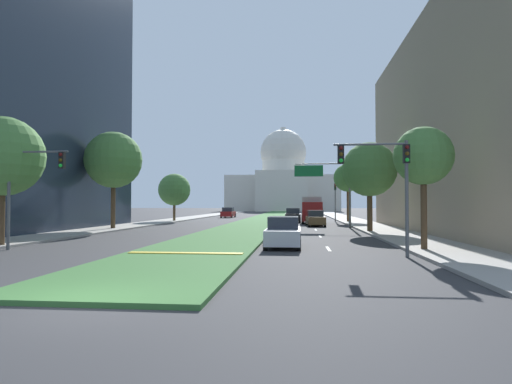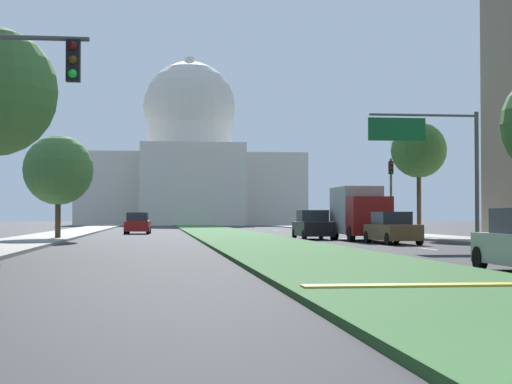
% 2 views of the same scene
% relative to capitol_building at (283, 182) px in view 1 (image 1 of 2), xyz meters
% --- Properties ---
extents(ground_plane, '(294.63, 294.63, 0.00)m').
position_rel_capitol_building_xyz_m(ground_plane, '(0.00, -66.24, -9.53)').
color(ground_plane, '#333335').
extents(grass_median, '(5.78, 120.53, 0.14)m').
position_rel_capitol_building_xyz_m(grass_median, '(0.00, -72.93, -9.46)').
color(grass_median, '#386B33').
rests_on(grass_median, ground_plane).
extents(median_curb_nose, '(5.20, 0.50, 0.04)m').
position_rel_capitol_building_xyz_m(median_curb_nose, '(0.00, -123.74, -9.37)').
color(median_curb_nose, gold).
rests_on(median_curb_nose, grass_median).
extents(lane_dashes_right, '(0.16, 66.42, 0.01)m').
position_rel_capitol_building_xyz_m(lane_dashes_right, '(6.62, -91.28, -9.52)').
color(lane_dashes_right, silver).
rests_on(lane_dashes_right, ground_plane).
extents(sidewalk_left, '(4.00, 120.53, 0.15)m').
position_rel_capitol_building_xyz_m(sidewalk_left, '(-12.35, -79.63, -9.45)').
color(sidewalk_left, '#9E9991').
rests_on(sidewalk_left, ground_plane).
extents(sidewalk_right, '(4.00, 120.53, 0.15)m').
position_rel_capitol_building_xyz_m(sidewalk_right, '(12.35, -79.63, -9.45)').
color(sidewalk_right, '#9E9991').
rests_on(sidewalk_right, ground_plane).
extents(capitol_building, '(35.91, 29.47, 28.11)m').
position_rel_capitol_building_xyz_m(capitol_building, '(0.00, 0.00, 0.00)').
color(capitol_building, beige).
rests_on(capitol_building, ground_plane).
extents(traffic_light_near_left, '(3.34, 0.35, 5.20)m').
position_rel_capitol_building_xyz_m(traffic_light_near_left, '(-9.01, -121.94, -5.73)').
color(traffic_light_near_left, '#515456').
rests_on(traffic_light_near_left, ground_plane).
extents(traffic_light_near_right, '(3.34, 0.35, 5.20)m').
position_rel_capitol_building_xyz_m(traffic_light_near_right, '(9.01, -123.08, -5.73)').
color(traffic_light_near_right, '#515456').
rests_on(traffic_light_near_right, ground_plane).
extents(traffic_light_far_right, '(0.28, 0.35, 5.20)m').
position_rel_capitol_building_xyz_m(traffic_light_far_right, '(9.85, -86.21, -6.21)').
color(traffic_light_far_right, '#515456').
rests_on(traffic_light_far_right, ground_plane).
extents(overhead_guide_sign, '(5.48, 0.20, 6.50)m').
position_rel_capitol_building_xyz_m(overhead_guide_sign, '(8.02, -100.41, -4.88)').
color(overhead_guide_sign, '#515456').
rests_on(overhead_guide_sign, ground_plane).
extents(street_tree_left_near, '(4.33, 4.33, 7.13)m').
position_rel_capitol_building_xyz_m(street_tree_left_near, '(-10.97, -120.91, -4.57)').
color(street_tree_left_near, '#4C3823').
rests_on(street_tree_left_near, ground_plane).
extents(street_tree_right_near, '(2.89, 2.89, 6.19)m').
position_rel_capitol_building_xyz_m(street_tree_right_near, '(11.21, -120.82, -4.82)').
color(street_tree_right_near, '#4C3823').
rests_on(street_tree_right_near, ground_plane).
extents(street_tree_left_mid, '(5.14, 5.14, 8.96)m').
position_rel_capitol_building_xyz_m(street_tree_left_mid, '(-11.79, -105.17, -3.16)').
color(street_tree_left_mid, '#4C3823').
rests_on(street_tree_left_mid, ground_plane).
extents(street_tree_right_mid, '(4.48, 4.48, 7.45)m').
position_rel_capitol_building_xyz_m(street_tree_right_mid, '(10.90, -106.74, -4.34)').
color(street_tree_right_mid, '#4C3823').
rests_on(street_tree_right_mid, ground_plane).
extents(street_tree_left_far, '(4.21, 4.21, 6.33)m').
position_rel_capitol_building_xyz_m(street_tree_left_far, '(-11.22, -87.85, -5.31)').
color(street_tree_left_far, '#4C3823').
rests_on(street_tree_left_far, ground_plane).
extents(street_tree_right_far, '(3.56, 3.56, 7.46)m').
position_rel_capitol_building_xyz_m(street_tree_right_far, '(11.30, -87.52, -3.87)').
color(street_tree_right_far, '#4C3823').
rests_on(street_tree_right_far, ground_plane).
extents(sedan_lead_stopped, '(1.91, 4.59, 1.66)m').
position_rel_capitol_building_xyz_m(sedan_lead_stopped, '(4.23, -119.11, -8.74)').
color(sedan_lead_stopped, '#BCBCC1').
rests_on(sedan_lead_stopped, ground_plane).
extents(sedan_midblock, '(2.05, 4.44, 1.68)m').
position_rel_capitol_building_xyz_m(sedan_midblock, '(6.83, -96.93, -8.74)').
color(sedan_midblock, brown).
rests_on(sedan_midblock, ground_plane).
extents(sedan_distant, '(1.98, 4.46, 1.82)m').
position_rel_capitol_building_xyz_m(sedan_distant, '(4.36, -87.86, -8.68)').
color(sedan_distant, black).
rests_on(sedan_distant, ground_plane).
extents(sedan_far_horizon, '(2.12, 4.20, 1.73)m').
position_rel_capitol_building_xyz_m(sedan_far_horizon, '(-6.86, -70.85, -8.72)').
color(sedan_far_horizon, maroon).
rests_on(sedan_far_horizon, ground_plane).
extents(box_truck_delivery, '(2.40, 6.40, 3.20)m').
position_rel_capitol_building_xyz_m(box_truck_delivery, '(6.63, -90.65, -7.85)').
color(box_truck_delivery, maroon).
rests_on(box_truck_delivery, ground_plane).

